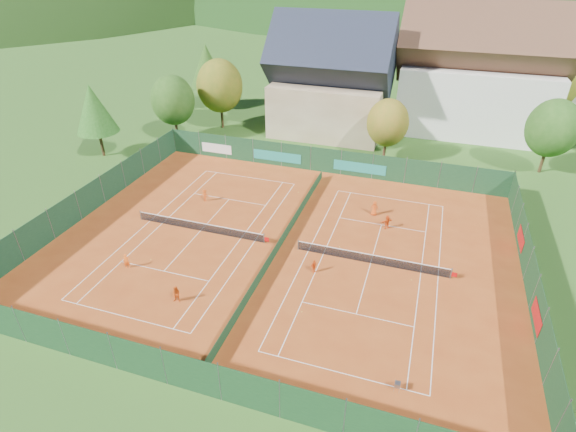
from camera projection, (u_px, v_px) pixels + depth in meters
The scene contains 33 objects.
ground at pixel (281, 246), 39.96m from camera, with size 600.00×600.00×0.00m, color #28541A.
clay_pad at pixel (281, 246), 39.95m from camera, with size 40.00×32.00×0.01m, color #A04117.
court_markings_left at pixel (200, 231), 42.09m from camera, with size 11.03×23.83×0.00m.
court_markings_right at pixel (371, 263), 37.80m from camera, with size 11.03×23.83×0.00m.
tennis_net_left at pixel (201, 227), 41.79m from camera, with size 13.30×0.10×1.02m.
tennis_net_right at pixel (373, 259), 37.51m from camera, with size 13.30×0.10×1.02m.
court_divider at pixel (281, 242), 39.70m from camera, with size 0.03×28.80×1.00m.
fence_north at pixel (322, 160), 52.30m from camera, with size 40.00×0.10×3.00m.
fence_south at pixel (191, 375), 26.18m from camera, with size 40.00×0.04×3.00m.
fence_west at pixel (91, 198), 44.54m from camera, with size 0.04×32.00×3.00m.
fence_east at pixel (531, 277), 33.87m from camera, with size 0.09×32.00×3.00m.
chalet at pixel (331, 84), 61.69m from camera, with size 16.20×12.00×16.00m.
hotel_block_a at pixel (478, 79), 61.08m from camera, with size 21.60×11.00×17.25m.
tree_west_front at pixel (173, 100), 59.30m from camera, with size 5.72×5.72×8.69m.
tree_west_mid at pixel (220, 86), 62.75m from camera, with size 6.44×6.44×9.78m.
tree_west_back at pixel (207, 65), 70.51m from camera, with size 5.60×5.60×10.00m.
tree_center at pixel (388, 123), 53.77m from camera, with size 5.01×5.01×7.60m.
tree_east_front at pixel (553, 128), 50.22m from camera, with size 5.72×5.72×8.69m.
tree_west_side at pixel (94, 109), 54.06m from camera, with size 5.04×5.04×9.00m.
tree_east_back at pixel (553, 82), 61.98m from camera, with size 7.15×7.15×10.86m.
mountain_backdrop at pixel (472, 80), 242.47m from camera, with size 820.00×530.00×242.00m.
ball_hopper at pixel (397, 384), 26.74m from camera, with size 0.34×0.34×0.80m.
loose_ball_0 at pixel (151, 259), 38.22m from camera, with size 0.07×0.07×0.07m, color #CCD833.
loose_ball_1 at pixel (302, 312), 32.78m from camera, with size 0.07×0.07×0.07m, color #CCD833.
loose_ball_2 at pixel (340, 247), 39.83m from camera, with size 0.07×0.07×0.07m, color #CCD833.
loose_ball_3 at pixel (298, 192), 48.59m from camera, with size 0.07×0.07×0.07m, color #CCD833.
loose_ball_4 at pixel (411, 280), 35.90m from camera, with size 0.07×0.07×0.07m, color #CCD833.
player_left_near at pixel (126, 261), 36.95m from camera, with size 0.49×0.32×1.35m, color orange.
player_left_mid at pixel (176, 294), 33.38m from camera, with size 0.69×0.54×1.43m, color #D95113.
player_left_far at pixel (205, 195), 46.65m from camera, with size 0.88×0.50×1.36m, color #D04C12.
player_right_near at pixel (314, 266), 36.49m from camera, with size 0.71×0.30×1.21m, color #E65314.
player_right_far_a at pixel (374, 208), 44.20m from camera, with size 0.75×0.49×1.54m, color #DA4E13.
player_right_far_b at pixel (387, 222), 42.13m from camera, with size 1.28×0.41×1.38m, color #E14E14.
Camera 1 is at (10.86, -30.93, 23.01)m, focal length 28.00 mm.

